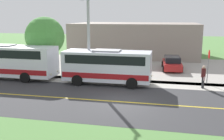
% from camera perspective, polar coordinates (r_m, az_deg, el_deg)
% --- Properties ---
extents(ground_plane, '(120.00, 120.00, 0.00)m').
position_cam_1_polar(ground_plane, '(17.57, 2.32, -6.97)').
color(ground_plane, '#548442').
extents(road_surface, '(8.00, 100.00, 0.01)m').
position_cam_1_polar(road_surface, '(17.57, 2.32, -6.96)').
color(road_surface, '#333335').
rests_on(road_surface, ground).
extents(sidewalk, '(2.40, 100.00, 0.01)m').
position_cam_1_polar(sidewalk, '(22.50, 4.57, -2.78)').
color(sidewalk, '#B2ADA3').
rests_on(sidewalk, ground).
extents(parking_lot_surface, '(14.00, 36.00, 0.01)m').
position_cam_1_polar(parking_lot_surface, '(29.35, 12.25, 0.44)').
color(parking_lot_surface, '#9E9991').
rests_on(parking_lot_surface, ground).
extents(road_centre_line, '(0.16, 100.00, 0.00)m').
position_cam_1_polar(road_centre_line, '(17.57, 2.32, -6.95)').
color(road_centre_line, gold).
rests_on(road_centre_line, ground).
extents(shuttle_bus_front, '(2.64, 7.36, 2.87)m').
position_cam_1_polar(shuttle_bus_front, '(21.84, -1.05, 1.06)').
color(shuttle_bus_front, silver).
rests_on(shuttle_bus_front, ground).
extents(pedestrian_with_bags, '(0.72, 0.34, 1.81)m').
position_cam_1_polar(pedestrian_with_bags, '(21.83, 19.27, -1.22)').
color(pedestrian_with_bags, '#262628').
rests_on(pedestrian_with_bags, ground).
extents(stop_sign, '(0.76, 0.07, 2.88)m').
position_cam_1_polar(stop_sign, '(23.05, 20.28, 1.86)').
color(stop_sign, slate).
rests_on(stop_sign, ground).
extents(street_light_pole, '(1.97, 0.24, 7.16)m').
position_cam_1_polar(street_light_pole, '(22.33, -5.23, 7.46)').
color(street_light_pole, '#9E9EA3').
rests_on(street_light_pole, ground).
extents(parked_car_near, '(4.50, 2.22, 1.45)m').
position_cam_1_polar(parked_car_near, '(28.41, 12.92, 1.44)').
color(parked_car_near, '#A51E1E').
rests_on(parked_car_near, ground).
extents(tree_curbside, '(3.82, 3.82, 5.55)m').
position_cam_1_polar(tree_curbside, '(26.64, -14.39, 7.07)').
color(tree_curbside, '#4C3826').
rests_on(tree_curbside, ground).
extents(commercial_building, '(10.00, 17.27, 4.57)m').
position_cam_1_polar(commercial_building, '(38.23, 5.16, 6.71)').
color(commercial_building, gray).
rests_on(commercial_building, ground).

